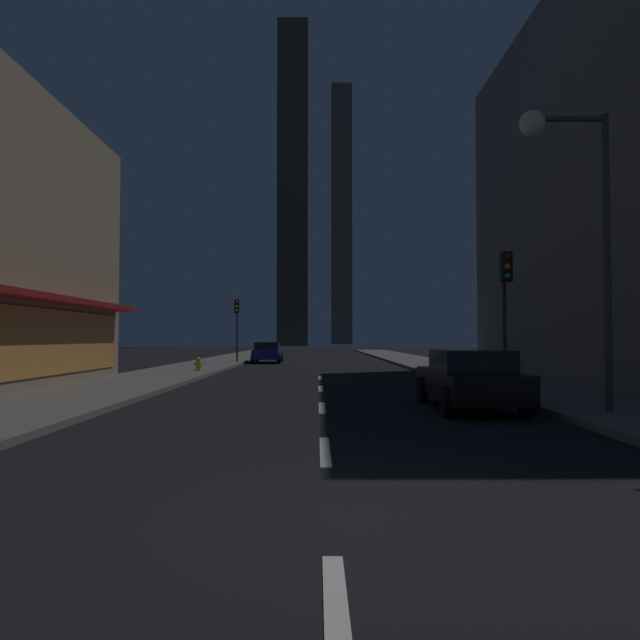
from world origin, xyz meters
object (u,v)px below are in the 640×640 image
at_px(fire_hydrant_far_left, 198,364).
at_px(traffic_light_far_left, 237,316).
at_px(street_lamp_right, 568,186).
at_px(car_parked_near, 470,379).
at_px(car_parked_far, 267,352).
at_px(traffic_light_near_right, 506,289).

height_order(fire_hydrant_far_left, traffic_light_far_left, traffic_light_far_left).
height_order(fire_hydrant_far_left, street_lamp_right, street_lamp_right).
height_order(car_parked_near, car_parked_far, same).
height_order(car_parked_far, traffic_light_near_right, traffic_light_near_right).
bearing_deg(street_lamp_right, car_parked_near, 139.21).
distance_m(traffic_light_near_right, street_lamp_right, 4.82).
bearing_deg(street_lamp_right, car_parked_far, 108.56).
xyz_separation_m(car_parked_far, fire_hydrant_far_left, (-2.30, -11.79, -0.29)).
bearing_deg(car_parked_far, traffic_light_near_right, -67.80).
relative_size(traffic_light_near_right, street_lamp_right, 0.64).
height_order(fire_hydrant_far_left, traffic_light_near_right, traffic_light_near_right).
relative_size(car_parked_near, car_parked_far, 1.00).
bearing_deg(car_parked_near, traffic_light_near_right, 56.79).
bearing_deg(traffic_light_far_left, car_parked_far, 42.02).
height_order(traffic_light_far_left, street_lamp_right, street_lamp_right).
xyz_separation_m(car_parked_near, traffic_light_far_left, (-9.10, 23.49, 2.45)).
relative_size(car_parked_far, traffic_light_far_left, 1.01).
bearing_deg(traffic_light_far_left, fire_hydrant_far_left, -92.27).
bearing_deg(traffic_light_near_right, street_lamp_right, -91.55).
xyz_separation_m(car_parked_near, traffic_light_near_right, (1.90, 2.90, 2.45)).
distance_m(car_parked_far, traffic_light_near_right, 24.21).
xyz_separation_m(car_parked_near, fire_hydrant_far_left, (-9.50, 13.42, -0.29)).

